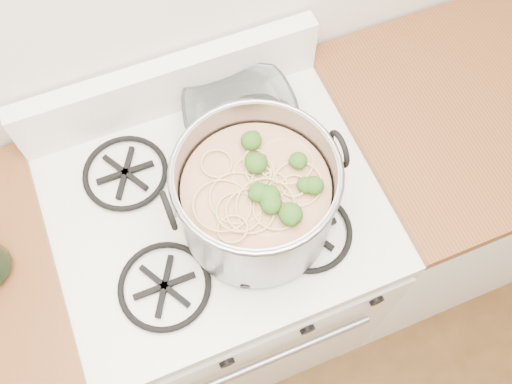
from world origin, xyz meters
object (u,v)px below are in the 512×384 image
gas_range (225,268)px  stock_pot (256,198)px  glass_bowl (241,123)px  spatula (249,180)px

gas_range → stock_pot: bearing=-46.5°
stock_pot → glass_bowl: 0.26m
gas_range → spatula: bearing=7.7°
gas_range → spatula: 0.51m
stock_pot → spatula: 0.13m
gas_range → glass_bowl: glass_bowl is taller
glass_bowl → stock_pot: bearing=-103.9°
stock_pot → spatula: size_ratio=1.20×
gas_range → spatula: spatula is taller
stock_pot → spatula: bearing=77.5°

